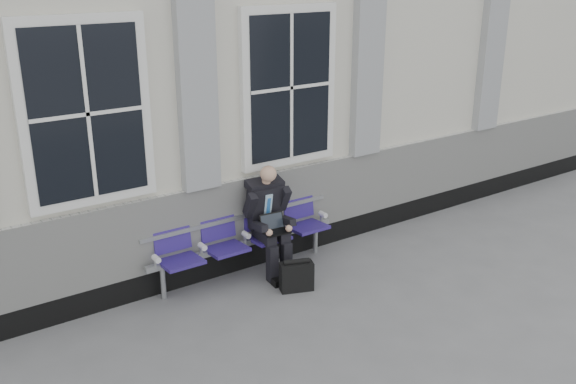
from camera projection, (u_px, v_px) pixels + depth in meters
ground at (336, 307)px, 7.27m from camera, size 70.00×70.00×0.00m
station_building at (188, 70)px, 9.20m from camera, size 14.40×4.40×4.49m
bench at (243, 233)px, 7.88m from camera, size 2.60×0.47×0.91m
businessman at (269, 215)px, 7.87m from camera, size 0.58×0.77×1.40m
briefcase at (297, 276)px, 7.59m from camera, size 0.43×0.29×0.40m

